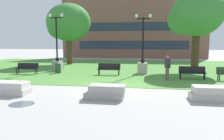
{
  "coord_description": "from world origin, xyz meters",
  "views": [
    {
      "loc": [
        1.84,
        -12.29,
        2.59
      ],
      "look_at": [
        0.09,
        -1.4,
        1.2
      ],
      "focal_mm": 35.0,
      "sensor_mm": 36.0,
      "label": 1
    }
  ],
  "objects_px": {
    "trash_bin": "(58,67)",
    "concrete_block_center": "(11,88)",
    "park_bench_near_right": "(109,68)",
    "park_bench_near_left": "(192,72)",
    "lamp_post_center": "(143,61)",
    "park_bench_far_right": "(27,68)",
    "lamp_post_right": "(57,59)",
    "person_bystander_near_lawn": "(167,66)",
    "concrete_block_right": "(211,94)",
    "concrete_block_left": "(106,92)"
  },
  "relations": [
    {
      "from": "park_bench_near_left",
      "to": "trash_bin",
      "type": "xyz_separation_m",
      "value": [
        -10.61,
        1.49,
        -0.04
      ]
    },
    {
      "from": "lamp_post_right",
      "to": "concrete_block_center",
      "type": "bearing_deg",
      "value": -81.35
    },
    {
      "from": "concrete_block_right",
      "to": "lamp_post_right",
      "type": "xyz_separation_m",
      "value": [
        -10.98,
        8.62,
        0.77
      ]
    },
    {
      "from": "concrete_block_center",
      "to": "concrete_block_right",
      "type": "xyz_separation_m",
      "value": [
        9.6,
        0.4,
        0.0
      ]
    },
    {
      "from": "lamp_post_right",
      "to": "trash_bin",
      "type": "bearing_deg",
      "value": -65.41
    },
    {
      "from": "trash_bin",
      "to": "concrete_block_center",
      "type": "bearing_deg",
      "value": -84.52
    },
    {
      "from": "concrete_block_center",
      "to": "lamp_post_center",
      "type": "distance_m",
      "value": 10.57
    },
    {
      "from": "person_bystander_near_lawn",
      "to": "lamp_post_center",
      "type": "bearing_deg",
      "value": 120.53
    },
    {
      "from": "concrete_block_right",
      "to": "park_bench_far_right",
      "type": "xyz_separation_m",
      "value": [
        -12.62,
        6.32,
        0.23
      ]
    },
    {
      "from": "park_bench_far_right",
      "to": "lamp_post_right",
      "type": "height_order",
      "value": "lamp_post_right"
    },
    {
      "from": "park_bench_far_right",
      "to": "concrete_block_left",
      "type": "bearing_deg",
      "value": -40.57
    },
    {
      "from": "concrete_block_right",
      "to": "park_bench_near_left",
      "type": "distance_m",
      "value": 5.74
    },
    {
      "from": "park_bench_near_right",
      "to": "park_bench_far_right",
      "type": "bearing_deg",
      "value": -175.31
    },
    {
      "from": "concrete_block_right",
      "to": "trash_bin",
      "type": "height_order",
      "value": "trash_bin"
    },
    {
      "from": "park_bench_near_left",
      "to": "lamp_post_center",
      "type": "bearing_deg",
      "value": 147.03
    },
    {
      "from": "lamp_post_center",
      "to": "park_bench_near_right",
      "type": "bearing_deg",
      "value": -156.59
    },
    {
      "from": "park_bench_near_right",
      "to": "trash_bin",
      "type": "distance_m",
      "value": 4.48
    },
    {
      "from": "lamp_post_center",
      "to": "lamp_post_right",
      "type": "bearing_deg",
      "value": 175.5
    },
    {
      "from": "park_bench_near_left",
      "to": "person_bystander_near_lawn",
      "type": "distance_m",
      "value": 1.95
    },
    {
      "from": "lamp_post_right",
      "to": "lamp_post_center",
      "type": "bearing_deg",
      "value": -4.5
    },
    {
      "from": "park_bench_near_right",
      "to": "lamp_post_right",
      "type": "relative_size",
      "value": 0.35
    },
    {
      "from": "park_bench_far_right",
      "to": "person_bystander_near_lawn",
      "type": "distance_m",
      "value": 11.21
    },
    {
      "from": "concrete_block_center",
      "to": "person_bystander_near_lawn",
      "type": "bearing_deg",
      "value": 33.85
    },
    {
      "from": "concrete_block_center",
      "to": "park_bench_near_left",
      "type": "xyz_separation_m",
      "value": [
        9.88,
        6.13,
        0.23
      ]
    },
    {
      "from": "concrete_block_center",
      "to": "park_bench_near_right",
      "type": "distance_m",
      "value": 8.18
    },
    {
      "from": "park_bench_near_right",
      "to": "lamp_post_center",
      "type": "xyz_separation_m",
      "value": [
        2.63,
        1.14,
        0.5
      ]
    },
    {
      "from": "trash_bin",
      "to": "park_bench_far_right",
      "type": "bearing_deg",
      "value": -158.61
    },
    {
      "from": "lamp_post_right",
      "to": "park_bench_far_right",
      "type": "bearing_deg",
      "value": -125.6
    },
    {
      "from": "concrete_block_right",
      "to": "lamp_post_center",
      "type": "bearing_deg",
      "value": 112.04
    },
    {
      "from": "lamp_post_right",
      "to": "lamp_post_center",
      "type": "distance_m",
      "value": 7.76
    },
    {
      "from": "park_bench_far_right",
      "to": "lamp_post_right",
      "type": "relative_size",
      "value": 0.35
    },
    {
      "from": "concrete_block_right",
      "to": "person_bystander_near_lawn",
      "type": "bearing_deg",
      "value": 106.49
    },
    {
      "from": "park_bench_far_right",
      "to": "concrete_block_right",
      "type": "bearing_deg",
      "value": -26.6
    },
    {
      "from": "concrete_block_left",
      "to": "lamp_post_center",
      "type": "bearing_deg",
      "value": 79.86
    },
    {
      "from": "concrete_block_left",
      "to": "park_bench_near_right",
      "type": "bearing_deg",
      "value": 98.74
    },
    {
      "from": "concrete_block_left",
      "to": "trash_bin",
      "type": "height_order",
      "value": "trash_bin"
    },
    {
      "from": "concrete_block_left",
      "to": "park_bench_far_right",
      "type": "relative_size",
      "value": 1.03
    },
    {
      "from": "park_bench_near_right",
      "to": "concrete_block_right",
      "type": "bearing_deg",
      "value": -49.5
    },
    {
      "from": "person_bystander_near_lawn",
      "to": "concrete_block_left",
      "type": "bearing_deg",
      "value": -120.85
    },
    {
      "from": "lamp_post_right",
      "to": "person_bystander_near_lawn",
      "type": "relative_size",
      "value": 3.08
    },
    {
      "from": "park_bench_near_right",
      "to": "trash_bin",
      "type": "relative_size",
      "value": 1.9
    },
    {
      "from": "concrete_block_right",
      "to": "trash_bin",
      "type": "relative_size",
      "value": 1.88
    },
    {
      "from": "concrete_block_left",
      "to": "person_bystander_near_lawn",
      "type": "distance_m",
      "value": 6.39
    },
    {
      "from": "concrete_block_right",
      "to": "park_bench_near_right",
      "type": "distance_m",
      "value": 9.04
    },
    {
      "from": "park_bench_far_right",
      "to": "lamp_post_right",
      "type": "bearing_deg",
      "value": 54.4
    },
    {
      "from": "park_bench_near_right",
      "to": "lamp_post_center",
      "type": "height_order",
      "value": "lamp_post_center"
    },
    {
      "from": "trash_bin",
      "to": "person_bystander_near_lawn",
      "type": "height_order",
      "value": "person_bystander_near_lawn"
    },
    {
      "from": "lamp_post_right",
      "to": "trash_bin",
      "type": "height_order",
      "value": "lamp_post_right"
    },
    {
      "from": "lamp_post_center",
      "to": "park_bench_far_right",
      "type": "bearing_deg",
      "value": -169.78
    },
    {
      "from": "park_bench_near_right",
      "to": "person_bystander_near_lawn",
      "type": "bearing_deg",
      "value": -22.72
    }
  ]
}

